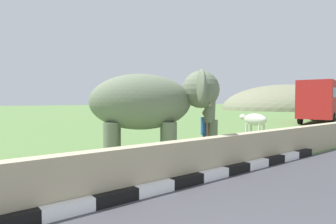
# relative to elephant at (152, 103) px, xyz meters

# --- Properties ---
(striped_curb) EXTENTS (16.20, 0.20, 0.24)m
(striped_curb) POSITION_rel_elephant_xyz_m (-2.99, -2.39, -1.74)
(striped_curb) COLOR white
(striped_curb) RESTS_ON ground_plane
(barrier_parapet) EXTENTS (28.00, 0.36, 1.00)m
(barrier_parapet) POSITION_rel_elephant_xyz_m (-0.64, -2.09, -1.36)
(barrier_parapet) COLOR tan
(barrier_parapet) RESTS_ON ground_plane
(elephant) EXTENTS (3.95, 3.57, 2.87)m
(elephant) POSITION_rel_elephant_xyz_m (0.00, 0.00, 0.00)
(elephant) COLOR slate
(elephant) RESTS_ON ground_plane
(person_handler) EXTENTS (0.42, 0.59, 1.66)m
(person_handler) POSITION_rel_elephant_xyz_m (1.65, -0.67, -0.94)
(person_handler) COLOR navy
(person_handler) RESTS_ON ground_plane
(bus_red) EXTENTS (9.05, 4.77, 3.50)m
(bus_red) POSITION_rel_elephant_xyz_m (20.94, 4.02, 0.22)
(bus_red) COLOR #B21E1E
(bus_red) RESTS_ON ground_plane
(cow_near) EXTENTS (0.79, 1.92, 1.23)m
(cow_near) POSITION_rel_elephant_xyz_m (8.36, 2.12, -0.99)
(cow_near) COLOR beige
(cow_near) RESTS_ON ground_plane
(cow_far) EXTENTS (1.75, 1.49, 1.23)m
(cow_far) POSITION_rel_elephant_xyz_m (24.27, 4.44, -0.99)
(cow_far) COLOR beige
(cow_far) RESTS_ON ground_plane
(hill_east) EXTENTS (30.15, 24.12, 10.46)m
(hill_east) POSITION_rel_elephant_xyz_m (52.36, 24.72, -1.86)
(hill_east) COLOR #73765B
(hill_east) RESTS_ON ground_plane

